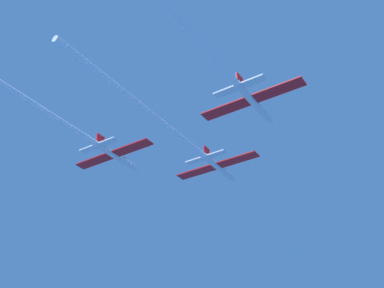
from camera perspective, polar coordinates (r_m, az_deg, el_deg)
jet_lead at (r=100.14m, az=-1.54°, el=0.92°), size 20.92×59.97×3.47m
jet_left_wing at (r=101.79m, az=-14.30°, el=1.90°), size 20.92×54.82×3.47m
jet_right_wing at (r=79.15m, az=1.46°, el=11.40°), size 20.92×63.06×3.47m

